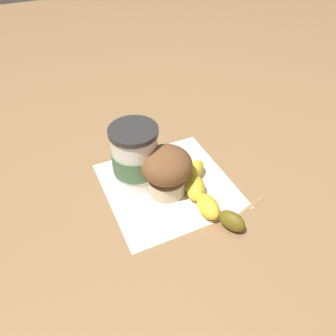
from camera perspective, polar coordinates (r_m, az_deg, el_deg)
name	(u,v)px	position (r m, az deg, el deg)	size (l,w,h in m)	color
ground_plane	(168,185)	(0.69, 0.00, -3.04)	(3.00, 3.00, 0.00)	#936D47
paper_napkin	(168,185)	(0.69, 0.00, -3.00)	(0.25, 0.25, 0.00)	white
coffee_cup	(135,157)	(0.66, -5.70, 1.96)	(0.10, 0.10, 0.13)	white
muffin	(166,169)	(0.64, -0.28, -0.26)	(0.10, 0.10, 0.10)	beige
banana	(206,196)	(0.64, 6.64, -4.81)	(0.09, 0.20, 0.04)	yellow
wooden_stirrer	(246,210)	(0.66, 13.43, -7.06)	(0.11, 0.01, 0.00)	#9E7547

